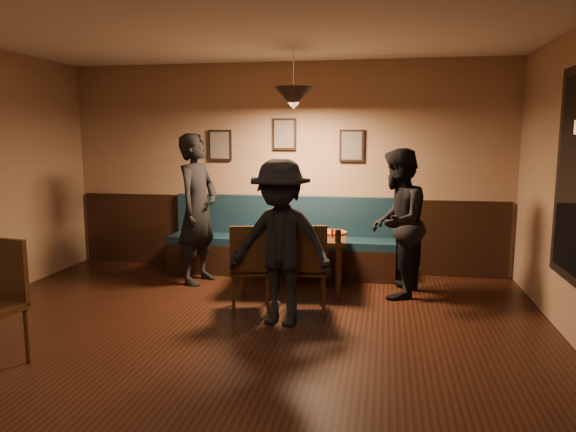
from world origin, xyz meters
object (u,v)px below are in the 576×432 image
object	(u,v)px
diner_front	(280,243)
soda_glass	(338,236)
dining_table	(293,263)
chair_near_right	(306,267)
diner_left	(198,209)
diner_right	(397,223)
booth_bench	(281,237)
chair_near_left	(250,267)
tabasco_bottle	(332,232)

from	to	relation	value
diner_front	soda_glass	world-z (taller)	diner_front
dining_table	chair_near_right	size ratio (longest dim) A/B	1.31
diner_left	diner_right	bearing A→B (deg)	-81.68
diner_front	booth_bench	bearing A→B (deg)	110.67
chair_near_left	diner_front	size ratio (longest dim) A/B	0.58
chair_near_right	tabasco_bottle	world-z (taller)	chair_near_right
chair_near_left	soda_glass	bearing A→B (deg)	13.05
diner_right	chair_near_right	bearing A→B (deg)	-38.74
diner_left	tabasco_bottle	bearing A→B (deg)	-84.50
diner_right	tabasco_bottle	world-z (taller)	diner_right
diner_left	soda_glass	size ratio (longest dim) A/B	12.53
chair_near_right	diner_left	world-z (taller)	diner_left
chair_near_left	diner_front	distance (m)	0.61
soda_glass	tabasco_bottle	world-z (taller)	soda_glass
booth_bench	soda_glass	xyz separation A→B (m)	(0.85, -1.07, 0.24)
booth_bench	tabasco_bottle	distance (m)	1.11
diner_left	diner_front	xyz separation A→B (m)	(1.30, -1.30, -0.12)
chair_near_left	tabasco_bottle	xyz separation A→B (m)	(0.78, 0.77, 0.26)
dining_table	diner_front	xyz separation A→B (m)	(0.07, -1.14, 0.47)
chair_near_left	diner_right	size ratio (longest dim) A/B	0.55
diner_left	tabasco_bottle	distance (m)	1.72
diner_front	chair_near_left	bearing A→B (deg)	149.13
diner_front	tabasco_bottle	bearing A→B (deg)	80.12
chair_near_left	booth_bench	bearing A→B (deg)	73.41
booth_bench	diner_right	distance (m)	1.70
chair_near_right	soda_glass	xyz separation A→B (m)	(0.29, 0.41, 0.27)
chair_near_right	soda_glass	bearing A→B (deg)	45.10
soda_glass	dining_table	bearing A→B (deg)	149.36
diner_front	soda_glass	distance (m)	0.95
dining_table	booth_bench	bearing A→B (deg)	108.82
booth_bench	soda_glass	distance (m)	1.38
diner_left	tabasco_bottle	size ratio (longest dim) A/B	15.55
dining_table	soda_glass	bearing A→B (deg)	-33.73
soda_glass	tabasco_bottle	size ratio (longest dim) A/B	1.24
diner_right	chair_near_left	bearing A→B (deg)	-49.11
tabasco_bottle	diner_left	bearing A→B (deg)	173.56
dining_table	diner_left	world-z (taller)	diner_left
booth_bench	soda_glass	size ratio (longest dim) A/B	20.21
chair_near_right	diner_right	bearing A→B (deg)	28.96
soda_glass	tabasco_bottle	distance (m)	0.31
chair_near_left	diner_right	xyz separation A→B (m)	(1.52, 0.81, 0.38)
diner_right	soda_glass	size ratio (longest dim) A/B	11.40
dining_table	diner_right	xyz separation A→B (m)	(1.20, 0.00, 0.51)
dining_table	diner_left	distance (m)	1.38
dining_table	chair_near_right	world-z (taller)	chair_near_right
chair_near_left	diner_front	xyz separation A→B (m)	(0.39, -0.33, 0.34)
dining_table	soda_glass	world-z (taller)	soda_glass
diner_left	tabasco_bottle	xyz separation A→B (m)	(1.69, -0.19, -0.20)
chair_near_left	diner_front	world-z (taller)	diner_front
diner_left	chair_near_left	bearing A→B (deg)	-124.61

